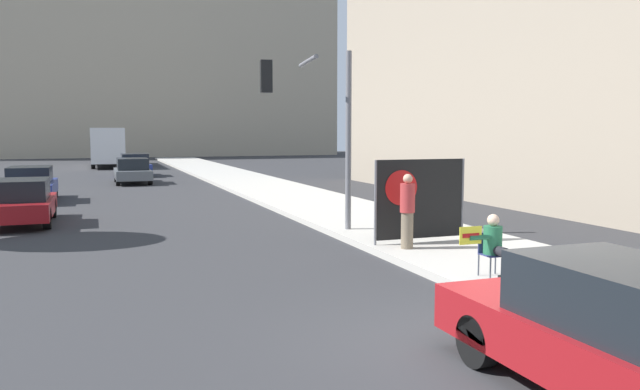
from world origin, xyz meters
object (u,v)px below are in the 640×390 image
at_px(car_on_road_midblock, 31,184).
at_px(car_on_road_nearest, 22,202).
at_px(pedestrian_behind, 433,198).
at_px(car_on_road_distant, 133,171).
at_px(protest_banner, 419,199).
at_px(city_bus_on_road, 106,144).
at_px(seated_protester, 494,245).
at_px(jogger_on_sidewalk, 407,211).
at_px(car_on_road_far_lane, 135,165).
at_px(parked_car_curbside, 621,336).
at_px(traffic_light_pole, 315,110).

bearing_deg(car_on_road_midblock, car_on_road_nearest, -87.21).
xyz_separation_m(pedestrian_behind, car_on_road_distant, (-6.46, 21.26, -0.37)).
xyz_separation_m(pedestrian_behind, car_on_road_nearest, (-10.55, 6.42, -0.37)).
height_order(protest_banner, city_bus_on_road, city_bus_on_road).
bearing_deg(seated_protester, protest_banner, 103.76).
bearing_deg(jogger_on_sidewalk, seated_protester, 71.96).
height_order(car_on_road_midblock, city_bus_on_road, city_bus_on_road).
xyz_separation_m(car_on_road_distant, car_on_road_far_lane, (0.48, 5.93, 0.02)).
bearing_deg(parked_car_curbside, jogger_on_sidewalk, 77.91).
distance_m(parked_car_curbside, car_on_road_far_lane, 36.93).
relative_size(protest_banner, car_on_road_nearest, 0.58).
height_order(seated_protester, car_on_road_far_lane, car_on_road_far_lane).
distance_m(pedestrian_behind, car_on_road_nearest, 12.36).
distance_m(seated_protester, traffic_light_pole, 6.98).
distance_m(jogger_on_sidewalk, city_bus_on_road, 42.16).
xyz_separation_m(car_on_road_nearest, car_on_road_far_lane, (4.56, 20.76, 0.02)).
relative_size(jogger_on_sidewalk, traffic_light_pole, 0.36).
bearing_deg(protest_banner, city_bus_on_road, 98.74).
xyz_separation_m(seated_protester, city_bus_on_road, (-5.81, 44.87, 1.04)).
bearing_deg(city_bus_on_road, traffic_light_pole, -83.19).
bearing_deg(city_bus_on_road, protest_banner, -81.26).
height_order(protest_banner, car_on_road_distant, protest_banner).
height_order(car_on_road_distant, city_bus_on_road, city_bus_on_road).
relative_size(jogger_on_sidewalk, car_on_road_far_lane, 0.41).
distance_m(traffic_light_pole, car_on_road_far_lane, 26.13).
xyz_separation_m(protest_banner, car_on_road_nearest, (-9.45, 7.66, -0.52)).
bearing_deg(city_bus_on_road, car_on_road_midblock, -97.41).
bearing_deg(parked_car_curbside, city_bus_on_road, 94.62).
xyz_separation_m(traffic_light_pole, car_on_road_nearest, (-7.72, 5.04, -2.71)).
relative_size(protest_banner, car_on_road_far_lane, 0.58).
distance_m(seated_protester, jogger_on_sidewalk, 3.11).
distance_m(jogger_on_sidewalk, car_on_road_midblock, 17.70).
height_order(jogger_on_sidewalk, car_on_road_far_lane, jogger_on_sidewalk).
distance_m(pedestrian_behind, city_bus_on_road, 40.60).
height_order(protest_banner, car_on_road_far_lane, protest_banner).
xyz_separation_m(parked_car_curbside, car_on_road_midblock, (-7.46, 22.95, -0.03)).
relative_size(seated_protester, car_on_road_distant, 0.27).
bearing_deg(seated_protester, car_on_road_far_lane, 119.39).
height_order(pedestrian_behind, car_on_road_midblock, pedestrian_behind).
distance_m(parked_car_curbside, city_bus_on_road, 49.73).
bearing_deg(seated_protester, parked_car_curbside, -89.45).
height_order(pedestrian_behind, city_bus_on_road, city_bus_on_road).
height_order(pedestrian_behind, protest_banner, protest_banner).
distance_m(car_on_road_nearest, car_on_road_midblock, 6.88).
height_order(car_on_road_midblock, car_on_road_distant, car_on_road_midblock).
bearing_deg(car_on_road_far_lane, car_on_road_midblock, -109.42).
distance_m(traffic_light_pole, parked_car_curbside, 11.37).
xyz_separation_m(pedestrian_behind, city_bus_on_road, (-7.43, 39.91, 0.74)).
bearing_deg(parked_car_curbside, pedestrian_behind, 70.45).
bearing_deg(parked_car_curbside, car_on_road_midblock, 108.01).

